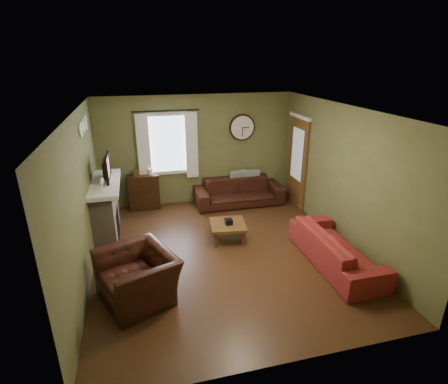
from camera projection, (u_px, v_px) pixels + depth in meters
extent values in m
cube|color=#422714|center=(224.00, 253.00, 6.47)|extent=(4.60, 5.20, 0.00)
cube|color=white|center=(224.00, 110.00, 5.52)|extent=(4.60, 5.20, 0.00)
cube|color=brown|center=(82.00, 200.00, 5.47)|extent=(0.00, 5.20, 2.60)
cube|color=brown|center=(343.00, 177.00, 6.52)|extent=(0.00, 5.20, 2.60)
cube|color=brown|center=(197.00, 150.00, 8.34)|extent=(4.60, 0.00, 2.60)
cube|color=brown|center=(285.00, 272.00, 3.65)|extent=(4.60, 0.00, 2.60)
cube|color=tan|center=(106.00, 212.00, 6.83)|extent=(0.40, 1.40, 1.10)
cube|color=black|center=(117.00, 223.00, 6.96)|extent=(0.04, 0.60, 0.55)
cube|color=white|center=(104.00, 184.00, 6.62)|extent=(0.58, 1.60, 0.08)
imported|color=black|center=(104.00, 171.00, 6.68)|extent=(0.08, 0.60, 0.35)
cube|color=#994C3F|center=(108.00, 168.00, 6.68)|extent=(0.02, 0.62, 0.36)
cylinder|color=white|center=(81.00, 130.00, 5.85)|extent=(0.28, 0.28, 0.03)
cylinder|color=white|center=(83.00, 126.00, 6.17)|extent=(0.28, 0.28, 0.03)
cylinder|color=white|center=(85.00, 123.00, 6.48)|extent=(0.28, 0.28, 0.03)
cylinder|color=black|center=(166.00, 111.00, 7.72)|extent=(0.03, 0.03, 1.50)
cube|color=white|center=(144.00, 148.00, 7.89)|extent=(0.28, 0.04, 1.55)
cube|color=white|center=(192.00, 146.00, 8.15)|extent=(0.28, 0.04, 1.55)
cube|color=brown|center=(298.00, 162.00, 8.28)|extent=(0.05, 0.90, 2.10)
imported|color=brown|center=(138.00, 168.00, 8.15)|extent=(0.25, 0.25, 0.02)
imported|color=black|center=(239.00, 192.00, 8.52)|extent=(2.12, 0.83, 0.62)
cube|color=gray|center=(252.00, 178.00, 8.77)|extent=(0.40, 0.15, 0.39)
cube|color=gray|center=(238.00, 179.00, 8.69)|extent=(0.43, 0.21, 0.41)
imported|color=maroon|center=(336.00, 248.00, 6.04)|extent=(0.81, 2.08, 0.61)
imported|color=black|center=(138.00, 276.00, 5.16)|extent=(1.34, 1.41, 0.73)
cube|color=black|center=(229.00, 222.00, 6.76)|extent=(0.14, 0.14, 0.11)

